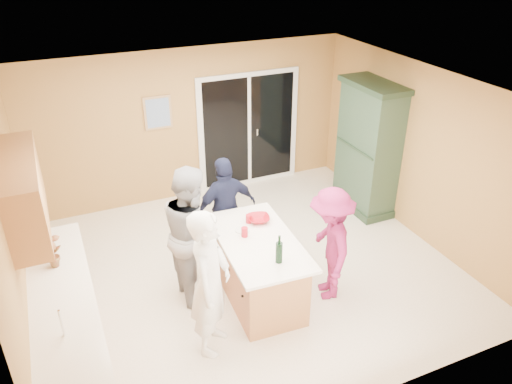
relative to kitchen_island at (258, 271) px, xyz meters
name	(u,v)px	position (x,y,z in m)	size (l,w,h in m)	color
floor	(249,269)	(0.13, 0.59, -0.41)	(5.50, 5.50, 0.00)	white
ceiling	(248,89)	(0.13, 0.59, 2.19)	(5.50, 5.00, 0.10)	silver
wall_back	(191,125)	(0.13, 3.09, 0.89)	(5.50, 0.10, 2.60)	tan
wall_front	(358,307)	(0.13, -1.91, 0.89)	(5.50, 0.10, 2.60)	tan
wall_left	(18,234)	(-2.62, 0.59, 0.89)	(0.10, 5.00, 2.60)	tan
wall_right	(418,153)	(2.88, 0.59, 0.89)	(0.10, 5.00, 2.60)	tan
left_cabinet_run	(70,347)	(-2.32, -0.46, 0.05)	(0.65, 3.05, 1.24)	#B26C45
upper_cabinets	(24,193)	(-2.45, 0.39, 1.46)	(0.35, 1.60, 0.75)	#B26C45
sliding_door	(249,130)	(1.18, 3.06, 0.64)	(1.90, 0.07, 2.10)	silver
framed_picture	(158,113)	(-0.42, 3.07, 1.19)	(0.46, 0.04, 0.56)	#A67F53
kitchen_island	(258,271)	(0.00, 0.00, 0.00)	(1.00, 1.72, 0.88)	#B26C45
green_hutch	(368,149)	(2.62, 1.45, 0.65)	(0.63, 1.19, 2.18)	#203422
woman_white	(210,283)	(-0.82, -0.57, 0.48)	(0.65, 0.43, 1.78)	white
woman_grey	(192,233)	(-0.70, 0.45, 0.49)	(0.88, 0.68, 1.81)	#ABACAE
woman_navy	(226,210)	(-0.04, 1.01, 0.37)	(0.92, 0.38, 1.57)	#191C39
woman_magenta	(330,244)	(0.85, -0.30, 0.36)	(0.99, 0.57, 1.54)	#911F49
serving_bowl	(259,219)	(0.19, 0.40, 0.50)	(0.28, 0.28, 0.07)	#A6121E
tulip_vase	(51,250)	(-2.32, 0.35, 0.75)	(0.23, 0.16, 0.44)	#AD1125
tumbler_near	(245,232)	(-0.12, 0.14, 0.53)	(0.08, 0.08, 0.12)	#A6121E
tumbler_far	(249,219)	(0.05, 0.42, 0.52)	(0.08, 0.08, 0.11)	#A6121E
wine_bottle	(279,252)	(0.03, -0.51, 0.60)	(0.08, 0.08, 0.35)	black
white_plate	(243,230)	(-0.09, 0.28, 0.47)	(0.19, 0.19, 0.01)	silver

